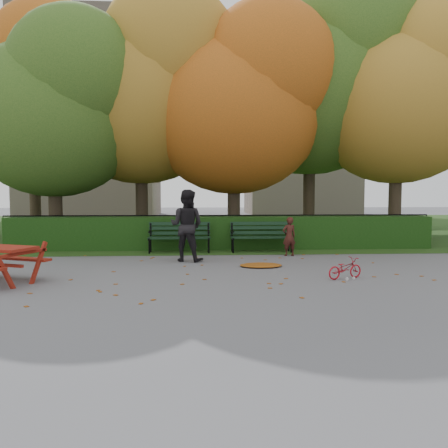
{
  "coord_description": "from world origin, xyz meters",
  "views": [
    {
      "loc": [
        -0.76,
        -9.05,
        1.72
      ],
      "look_at": [
        -0.14,
        1.23,
        1.0
      ],
      "focal_mm": 35.0,
      "sensor_mm": 36.0,
      "label": 1
    }
  ],
  "objects": [
    {
      "name": "bench_right",
      "position": [
        1.1,
        3.7,
        0.52
      ],
      "size": [
        1.8,
        0.57,
        0.88
      ],
      "color": "black",
      "rests_on": "ground"
    },
    {
      "name": "bicycle",
      "position": [
        2.2,
        -0.49,
        0.21
      ],
      "size": [
        0.86,
        0.57,
        0.43
      ],
      "primitive_type": "imported",
      "rotation": [
        0.0,
        0.0,
        1.95
      ],
      "color": "#A80F1A",
      "rests_on": "ground"
    },
    {
      "name": "building_right",
      "position": [
        8.0,
        28.0,
        6.0
      ],
      "size": [
        9.0,
        6.0,
        12.0
      ],
      "primitive_type": "cube",
      "color": "tan",
      "rests_on": "ground"
    },
    {
      "name": "leaf_scatter",
      "position": [
        0.0,
        0.3,
        0.01
      ],
      "size": [
        9.0,
        5.7,
        0.01
      ],
      "primitive_type": null,
      "color": "brown",
      "rests_on": "ground"
    },
    {
      "name": "tree_a",
      "position": [
        -5.19,
        5.58,
        4.52
      ],
      "size": [
        5.88,
        5.6,
        7.48
      ],
      "color": "#30221C",
      "rests_on": "ground"
    },
    {
      "name": "leaf_pile",
      "position": [
        0.72,
        1.07,
        0.03
      ],
      "size": [
        1.2,
        1.05,
        0.07
      ],
      "primitive_type": "ellipsoid",
      "rotation": [
        0.0,
        0.0,
        0.43
      ],
      "color": "brown",
      "rests_on": "ground"
    },
    {
      "name": "building_left",
      "position": [
        -9.0,
        26.0,
        7.5
      ],
      "size": [
        10.0,
        7.0,
        15.0
      ],
      "primitive_type": "cube",
      "color": "tan",
      "rests_on": "ground"
    },
    {
      "name": "ground",
      "position": [
        0.0,
        0.0,
        0.0
      ],
      "size": [
        90.0,
        90.0,
        0.0
      ],
      "primitive_type": "plane",
      "color": "slate",
      "rests_on": "ground"
    },
    {
      "name": "hedge",
      "position": [
        0.0,
        4.5,
        0.5
      ],
      "size": [
        13.0,
        0.9,
        1.0
      ],
      "primitive_type": "cube",
      "color": "black",
      "rests_on": "ground"
    },
    {
      "name": "tree_g",
      "position": [
        8.33,
        9.76,
        5.37
      ],
      "size": [
        6.3,
        6.0,
        8.55
      ],
      "color": "#30221C",
      "rests_on": "ground"
    },
    {
      "name": "tree_b",
      "position": [
        -2.44,
        6.75,
        5.4
      ],
      "size": [
        6.72,
        6.4,
        8.79
      ],
      "color": "#30221C",
      "rests_on": "ground"
    },
    {
      "name": "tree_d",
      "position": [
        3.88,
        7.23,
        5.98
      ],
      "size": [
        7.14,
        6.8,
        9.58
      ],
      "color": "#30221C",
      "rests_on": "ground"
    },
    {
      "name": "tree_f",
      "position": [
        -7.13,
        9.24,
        5.69
      ],
      "size": [
        6.93,
        6.6,
        9.19
      ],
      "color": "#30221C",
      "rests_on": "ground"
    },
    {
      "name": "bench_left",
      "position": [
        -1.3,
        3.7,
        0.52
      ],
      "size": [
        1.8,
        0.57,
        0.88
      ],
      "color": "black",
      "rests_on": "ground"
    },
    {
      "name": "child",
      "position": [
        1.75,
        2.79,
        0.54
      ],
      "size": [
        0.44,
        0.35,
        1.08
      ],
      "primitive_type": "imported",
      "rotation": [
        0.0,
        0.0,
        3.39
      ],
      "color": "#3D1913",
      "rests_on": "ground"
    },
    {
      "name": "tree_e",
      "position": [
        6.52,
        5.77,
        5.08
      ],
      "size": [
        6.09,
        5.8,
        8.16
      ],
      "color": "#30221C",
      "rests_on": "ground"
    },
    {
      "name": "grass_strip",
      "position": [
        0.0,
        14.0,
        0.01
      ],
      "size": [
        90.0,
        90.0,
        0.0
      ],
      "primitive_type": "plane",
      "color": "#233A14",
      "rests_on": "ground"
    },
    {
      "name": "adult",
      "position": [
        -1.05,
        2.03,
        0.91
      ],
      "size": [
        1.06,
        0.94,
        1.82
      ],
      "primitive_type": "imported",
      "rotation": [
        0.0,
        0.0,
        2.8
      ],
      "color": "black",
      "rests_on": "ground"
    },
    {
      "name": "tree_c",
      "position": [
        0.83,
        5.96,
        4.82
      ],
      "size": [
        6.3,
        6.0,
        8.0
      ],
      "color": "#30221C",
      "rests_on": "ground"
    },
    {
      "name": "iron_fence",
      "position": [
        0.0,
        5.3,
        0.54
      ],
      "size": [
        14.0,
        0.04,
        1.02
      ],
      "color": "black",
      "rests_on": "ground"
    }
  ]
}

